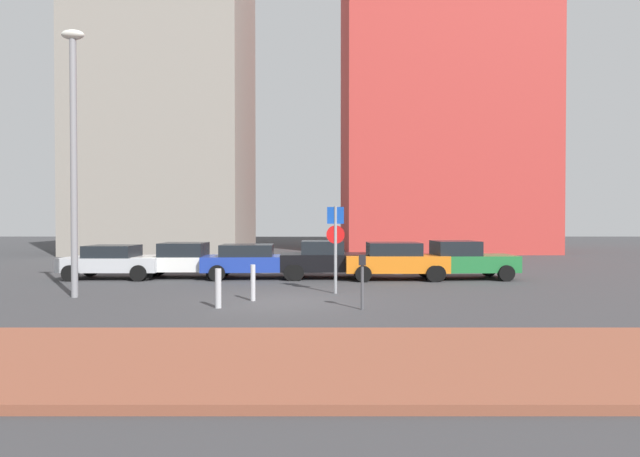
{
  "coord_description": "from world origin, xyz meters",
  "views": [
    {
      "loc": [
        1.03,
        -14.52,
        2.38
      ],
      "look_at": [
        0.99,
        2.65,
        2.11
      ],
      "focal_mm": 27.71,
      "sensor_mm": 36.0,
      "label": 1
    }
  ],
  "objects_px": {
    "traffic_bollard_near": "(254,283)",
    "traffic_bollard_mid": "(219,288)",
    "parked_car_blue": "(255,260)",
    "parked_car_green": "(463,260)",
    "parking_sign_post": "(337,239)",
    "parked_car_silver": "(114,261)",
    "parked_car_black": "(328,259)",
    "street_lamp": "(75,143)",
    "parked_car_orange": "(396,260)",
    "parked_car_white": "(186,260)",
    "parking_meter": "(363,274)"
  },
  "relations": [
    {
      "from": "parked_car_black",
      "to": "parking_sign_post",
      "type": "bearing_deg",
      "value": -87.38
    },
    {
      "from": "traffic_bollard_near",
      "to": "parked_car_green",
      "type": "bearing_deg",
      "value": 35.3
    },
    {
      "from": "parked_car_blue",
      "to": "parked_car_black",
      "type": "distance_m",
      "value": 3.04
    },
    {
      "from": "street_lamp",
      "to": "traffic_bollard_near",
      "type": "distance_m",
      "value": 7.09
    },
    {
      "from": "parked_car_green",
      "to": "street_lamp",
      "type": "distance_m",
      "value": 14.85
    },
    {
      "from": "parking_sign_post",
      "to": "parking_meter",
      "type": "xyz_separation_m",
      "value": [
        0.63,
        -2.93,
        -0.85
      ]
    },
    {
      "from": "parked_car_orange",
      "to": "street_lamp",
      "type": "xyz_separation_m",
      "value": [
        -10.67,
        -4.7,
        4.0
      ]
    },
    {
      "from": "parked_car_blue",
      "to": "parked_car_orange",
      "type": "bearing_deg",
      "value": -3.66
    },
    {
      "from": "parked_car_black",
      "to": "traffic_bollard_mid",
      "type": "distance_m",
      "value": 7.7
    },
    {
      "from": "parked_car_green",
      "to": "parking_meter",
      "type": "distance_m",
      "value": 8.41
    },
    {
      "from": "parked_car_white",
      "to": "street_lamp",
      "type": "bearing_deg",
      "value": -110.52
    },
    {
      "from": "parked_car_blue",
      "to": "street_lamp",
      "type": "distance_m",
      "value": 8.13
    },
    {
      "from": "parking_meter",
      "to": "parked_car_silver",
      "type": "bearing_deg",
      "value": 143.83
    },
    {
      "from": "parked_car_blue",
      "to": "parked_car_black",
      "type": "height_order",
      "value": "parked_car_black"
    },
    {
      "from": "parked_car_green",
      "to": "parking_sign_post",
      "type": "bearing_deg",
      "value": -142.72
    },
    {
      "from": "parked_car_silver",
      "to": "street_lamp",
      "type": "xyz_separation_m",
      "value": [
        0.87,
        -4.94,
        4.06
      ]
    },
    {
      "from": "parked_car_black",
      "to": "parking_meter",
      "type": "xyz_separation_m",
      "value": [
        0.82,
        -7.28,
        0.16
      ]
    },
    {
      "from": "parked_car_black",
      "to": "street_lamp",
      "type": "height_order",
      "value": "street_lamp"
    },
    {
      "from": "parking_meter",
      "to": "traffic_bollard_mid",
      "type": "height_order",
      "value": "parking_meter"
    },
    {
      "from": "parked_car_white",
      "to": "parking_meter",
      "type": "distance_m",
      "value": 10.04
    },
    {
      "from": "parked_car_white",
      "to": "traffic_bollard_mid",
      "type": "xyz_separation_m",
      "value": [
        2.87,
        -7.17,
        -0.21
      ]
    },
    {
      "from": "parked_car_blue",
      "to": "parked_car_green",
      "type": "xyz_separation_m",
      "value": [
        8.55,
        -0.2,
        0.04
      ]
    },
    {
      "from": "parked_car_black",
      "to": "parking_sign_post",
      "type": "relative_size",
      "value": 1.4
    },
    {
      "from": "parked_car_black",
      "to": "parked_car_orange",
      "type": "bearing_deg",
      "value": -9.76
    },
    {
      "from": "parked_car_silver",
      "to": "parked_car_white",
      "type": "bearing_deg",
      "value": 7.14
    },
    {
      "from": "street_lamp",
      "to": "traffic_bollard_near",
      "type": "xyz_separation_m",
      "value": [
        5.64,
        -0.67,
        -4.24
      ]
    },
    {
      "from": "parking_sign_post",
      "to": "traffic_bollard_mid",
      "type": "xyz_separation_m",
      "value": [
        -3.29,
        -2.7,
        -1.26
      ]
    },
    {
      "from": "parked_car_black",
      "to": "parking_meter",
      "type": "bearing_deg",
      "value": -83.53
    },
    {
      "from": "parked_car_blue",
      "to": "street_lamp",
      "type": "xyz_separation_m",
      "value": [
        -4.91,
        -5.07,
        4.04
      ]
    },
    {
      "from": "parked_car_white",
      "to": "parking_sign_post",
      "type": "xyz_separation_m",
      "value": [
        6.16,
        -4.47,
        1.05
      ]
    },
    {
      "from": "parked_car_blue",
      "to": "parked_car_orange",
      "type": "distance_m",
      "value": 5.78
    },
    {
      "from": "parking_meter",
      "to": "traffic_bollard_near",
      "type": "distance_m",
      "value": 3.47
    },
    {
      "from": "parked_car_silver",
      "to": "traffic_bollard_near",
      "type": "bearing_deg",
      "value": -40.73
    },
    {
      "from": "parked_car_silver",
      "to": "parked_car_orange",
      "type": "xyz_separation_m",
      "value": [
        11.54,
        -0.24,
        0.06
      ]
    },
    {
      "from": "parking_sign_post",
      "to": "parking_meter",
      "type": "height_order",
      "value": "parking_sign_post"
    },
    {
      "from": "parked_car_silver",
      "to": "parked_car_black",
      "type": "relative_size",
      "value": 0.99
    },
    {
      "from": "street_lamp",
      "to": "parked_car_white",
      "type": "bearing_deg",
      "value": 69.48
    },
    {
      "from": "street_lamp",
      "to": "parked_car_silver",
      "type": "bearing_deg",
      "value": 99.99
    },
    {
      "from": "parked_car_silver",
      "to": "parked_car_blue",
      "type": "height_order",
      "value": "parked_car_blue"
    },
    {
      "from": "parked_car_silver",
      "to": "parking_sign_post",
      "type": "height_order",
      "value": "parking_sign_post"
    },
    {
      "from": "parked_car_silver",
      "to": "parked_car_white",
      "type": "distance_m",
      "value": 2.87
    },
    {
      "from": "parked_car_green",
      "to": "parking_sign_post",
      "type": "xyz_separation_m",
      "value": [
        -5.31,
        -4.04,
        1.02
      ]
    },
    {
      "from": "parked_car_orange",
      "to": "traffic_bollard_mid",
      "type": "height_order",
      "value": "parked_car_orange"
    },
    {
      "from": "parked_car_white",
      "to": "traffic_bollard_mid",
      "type": "relative_size",
      "value": 3.82
    },
    {
      "from": "street_lamp",
      "to": "parking_sign_post",
      "type": "bearing_deg",
      "value": 5.77
    },
    {
      "from": "traffic_bollard_near",
      "to": "traffic_bollard_mid",
      "type": "bearing_deg",
      "value": -123.0
    },
    {
      "from": "parked_car_green",
      "to": "street_lamp",
      "type": "relative_size",
      "value": 0.5
    },
    {
      "from": "parked_car_white",
      "to": "parked_car_blue",
      "type": "distance_m",
      "value": 2.93
    },
    {
      "from": "traffic_bollard_near",
      "to": "traffic_bollard_mid",
      "type": "height_order",
      "value": "same"
    },
    {
      "from": "traffic_bollard_near",
      "to": "parking_sign_post",
      "type": "bearing_deg",
      "value": 30.78
    }
  ]
}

